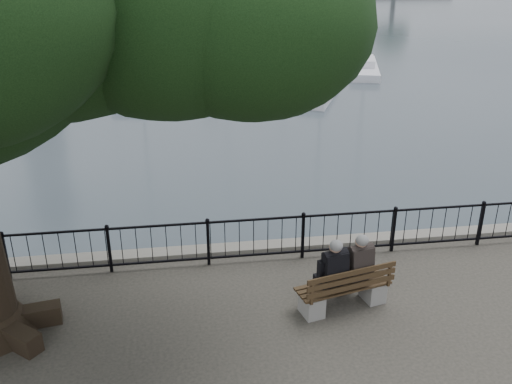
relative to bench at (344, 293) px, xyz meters
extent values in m
cube|color=#65615B|center=(-1.37, 2.40, -0.83)|extent=(200.00, 0.40, 1.20)
cube|color=black|center=(-1.37, 1.90, 0.65)|extent=(22.00, 0.04, 0.04)
cube|color=black|center=(-1.37, 1.90, -0.18)|extent=(22.00, 0.04, 0.04)
cube|color=slate|center=(-0.63, -0.11, -0.13)|extent=(0.44, 0.51, 0.40)
cube|color=slate|center=(0.61, 0.19, -0.13)|extent=(0.44, 0.51, 0.40)
cube|color=#2F2011|center=(-0.01, 0.04, 0.12)|extent=(1.84, 0.90, 0.04)
cube|color=#2F2011|center=(0.05, -0.22, 0.41)|extent=(1.74, 0.45, 0.40)
cube|color=black|center=(-0.27, -0.01, 0.24)|extent=(0.41, 0.37, 0.24)
cube|color=black|center=(-0.24, -0.12, 0.61)|extent=(0.48, 0.33, 0.59)
sphere|color=tan|center=(-0.25, -0.08, 1.03)|extent=(0.23, 0.23, 0.23)
ellipsoid|color=slate|center=(-0.24, -0.10, 1.06)|extent=(0.24, 0.24, 0.20)
cube|color=black|center=(-0.33, 0.27, -0.11)|extent=(0.41, 0.50, 0.44)
cube|color=black|center=(0.24, 0.11, 0.24)|extent=(0.41, 0.37, 0.24)
cube|color=black|center=(0.27, 0.00, 0.61)|extent=(0.48, 0.33, 0.59)
sphere|color=tan|center=(0.26, 0.04, 1.03)|extent=(0.23, 0.23, 0.23)
ellipsoid|color=slate|center=(0.26, 0.02, 1.06)|extent=(0.24, 0.24, 0.20)
cube|color=black|center=(0.17, 0.39, -0.11)|extent=(0.41, 0.50, 0.44)
ellipsoid|color=black|center=(-2.86, 0.25, 5.00)|extent=(4.08, 4.08, 3.19)
ellipsoid|color=black|center=(-1.71, -0.11, 4.82)|extent=(3.55, 3.55, 2.77)
cube|color=#65615B|center=(-19.37, 61.40, -0.73)|extent=(9.73, 9.73, 1.40)
cube|color=#65615B|center=(0.63, 49.40, -0.73)|extent=(6.39, 6.39, 1.40)
cube|color=silver|center=(-4.51, 19.87, -1.23)|extent=(2.66, 5.17, 0.55)
cube|color=silver|center=(-4.51, 19.87, -0.73)|extent=(1.52, 2.23, 0.42)
cube|color=silver|center=(4.25, 18.75, -1.23)|extent=(3.16, 4.87, 0.53)
cube|color=silver|center=(4.25, 18.75, -0.73)|extent=(1.68, 2.16, 0.40)
cylinder|color=#B7B7BB|center=(4.25, 18.48, 3.20)|extent=(0.11, 0.11, 8.26)
cube|color=silver|center=(8.33, 24.42, -1.23)|extent=(3.18, 6.16, 0.66)
cube|color=silver|center=(8.33, 24.42, -0.73)|extent=(1.81, 2.65, 0.49)
cube|color=silver|center=(0.49, 29.03, -1.23)|extent=(2.47, 5.37, 0.58)
cube|color=silver|center=(0.49, 29.03, -0.73)|extent=(1.47, 2.29, 0.43)
cube|color=silver|center=(6.22, 38.91, -1.23)|extent=(3.04, 5.63, 0.60)
cube|color=silver|center=(6.22, 38.91, -0.73)|extent=(1.71, 2.44, 0.45)
cube|color=silver|center=(-7.87, 37.26, -1.23)|extent=(2.20, 4.91, 0.53)
cube|color=silver|center=(-7.87, 37.26, -0.73)|extent=(1.32, 2.08, 0.40)
camera|label=1|loc=(-2.85, -8.48, 5.92)|focal=40.00mm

